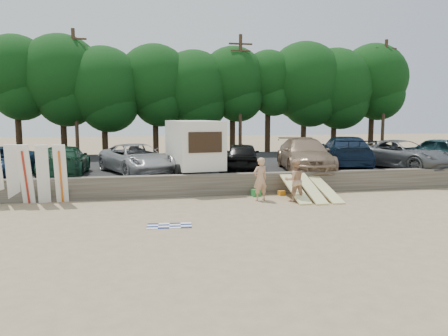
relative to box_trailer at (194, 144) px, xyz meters
The scene contains 25 objects.
ground 6.47m from the box_trailer, 61.48° to the right, with size 120.00×120.00×0.00m, color tan.
seawall 4.11m from the box_trailer, 38.86° to the right, with size 44.00×0.50×1.00m, color #6B6356.
parking_lot 6.21m from the box_trailer, 60.68° to the left, with size 44.00×14.50×0.70m, color #282828.
treeline 13.15m from the box_trailer, 75.96° to the left, with size 33.60×6.68×8.97m.
utility_poles 12.16m from the box_trailer, 65.32° to the left, with size 25.80×0.26×9.00m.
box_trailer is the anchor object (origin of this frame).
car_1 6.48m from the box_trailer, behind, with size 2.10×5.17×1.50m, color #143825.
car_2 3.15m from the box_trailer, 161.37° to the left, with size 2.52×5.46×1.52m, color #A1A1A6.
car_3 2.90m from the box_trailer, 15.16° to the left, with size 1.84×4.56×1.56m, color black.
car_4 6.14m from the box_trailer, ahead, with size 2.44×5.99×1.74m, color #977B60.
car_5 9.00m from the box_trailer, ahead, with size 2.53×6.22×1.81m, color black.
car_6 11.83m from the box_trailer, ahead, with size 2.66×5.77×1.60m, color #55595B.
car_7 14.81m from the box_trailer, ahead, with size 2.00×4.97×1.69m, color #15333A.
surfboard_upright_1 8.46m from the box_trailer, 160.63° to the right, with size 0.50×0.06×2.60m, color white.
surfboard_upright_2 8.01m from the box_trailer, 158.29° to the right, with size 0.50×0.06×2.60m, color white.
surfboard_upright_3 7.40m from the box_trailer, 156.06° to the right, with size 0.50×0.06×2.60m, color white.
surfboard_upright_4 6.76m from the box_trailer, 153.69° to the right, with size 0.50×0.06×2.60m, color white.
surfboard_low_0 5.82m from the box_trailer, 43.72° to the right, with size 0.56×3.00×0.07m, color #EEE696.
surfboard_low_1 6.40m from the box_trailer, 40.40° to the right, with size 0.56×3.00×0.07m, color #EEE696.
surfboard_low_2 6.96m from the box_trailer, 36.03° to the right, with size 0.56×3.00×0.07m, color #EEE696.
beachgoer_a 4.77m from the box_trailer, 58.39° to the right, with size 0.69×0.45×1.89m, color tan.
beachgoer_b 5.96m from the box_trailer, 48.95° to the right, with size 0.89×0.70×1.84m, color tan.
cooler 4.37m from the box_trailer, 49.79° to the right, with size 0.38×0.30×0.32m, color green.
gear_bag 5.20m from the box_trailer, 38.24° to the right, with size 0.30×0.25×0.22m, color orange.
beach_towel 8.11m from the box_trailer, 103.28° to the right, with size 1.50×1.50×0.00m, color white.
Camera 1 is at (-5.62, -16.74, 3.74)m, focal length 35.00 mm.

